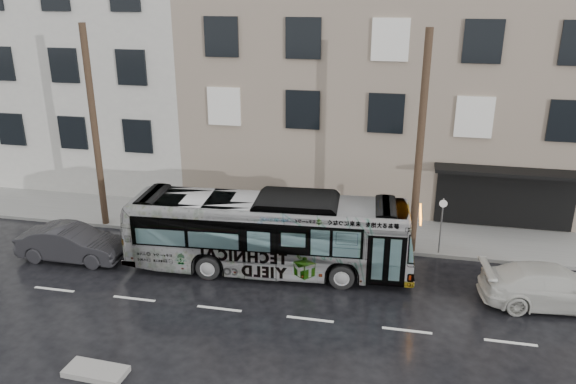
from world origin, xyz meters
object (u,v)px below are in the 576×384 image
sign_post (441,226)px  bus (269,233)px  utility_pole_rear (95,129)px  utility_pole_front (420,146)px  dark_sedan (72,243)px  white_sedan (553,287)px

sign_post → bus: 7.09m
utility_pole_rear → bus: 9.39m
utility_pole_front → dark_sedan: utility_pole_front is taller
sign_post → utility_pole_rear: bearing=180.0°
bus → dark_sedan: bearing=92.3°
white_sedan → dark_sedan: bearing=84.6°
white_sedan → utility_pole_rear: bearing=74.3°
sign_post → white_sedan: sign_post is taller
utility_pole_rear → bus: size_ratio=0.81×
bus → utility_pole_front: bearing=-68.7°
sign_post → dark_sedan: bearing=-167.0°
white_sedan → dark_sedan: size_ratio=1.14×
utility_pole_rear → white_sedan: utility_pole_rear is taller
utility_pole_front → white_sedan: utility_pole_front is taller
bus → dark_sedan: bus is taller
bus → white_sedan: (10.32, -0.56, -0.83)m
sign_post → bus: bearing=-158.8°
sign_post → dark_sedan: 15.08m
sign_post → bus: (-6.61, -2.56, 0.20)m
utility_pole_rear → dark_sedan: (0.42, -3.40, -3.94)m
bus → sign_post: bearing=-72.5°
utility_pole_front → sign_post: utility_pole_front is taller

